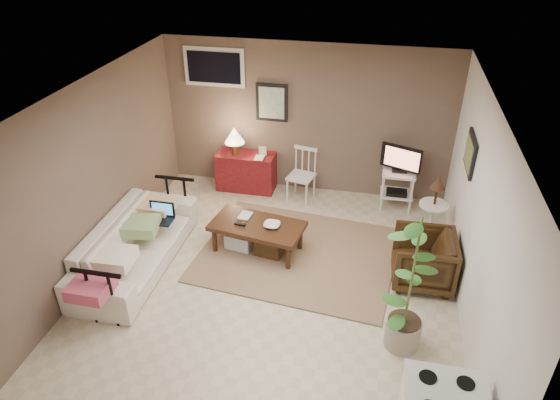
% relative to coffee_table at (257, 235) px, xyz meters
% --- Properties ---
extents(floor, '(5.00, 5.00, 0.00)m').
position_rel_coffee_table_xyz_m(floor, '(0.34, -0.60, -0.26)').
color(floor, '#C1B293').
rests_on(floor, ground).
extents(art_back, '(0.50, 0.03, 0.60)m').
position_rel_coffee_table_xyz_m(art_back, '(-0.21, 1.87, 1.19)').
color(art_back, black).
extents(art_right, '(0.03, 0.60, 0.45)m').
position_rel_coffee_table_xyz_m(art_right, '(2.57, 0.45, 1.26)').
color(art_right, black).
extents(window, '(0.96, 0.03, 0.60)m').
position_rel_coffee_table_xyz_m(window, '(-1.11, 1.87, 1.69)').
color(window, silver).
extents(rug, '(2.75, 2.29, 0.02)m').
position_rel_coffee_table_xyz_m(rug, '(0.56, 0.03, -0.25)').
color(rug, '#876A4E').
rests_on(rug, floor).
extents(coffee_table, '(1.31, 0.82, 0.46)m').
position_rel_coffee_table_xyz_m(coffee_table, '(0.00, 0.00, 0.00)').
color(coffee_table, '#3D1C10').
rests_on(coffee_table, floor).
extents(sofa, '(0.65, 2.22, 0.87)m').
position_rel_coffee_table_xyz_m(sofa, '(-1.46, -0.60, 0.18)').
color(sofa, silver).
rests_on(sofa, floor).
extents(sofa_pillows, '(0.43, 2.11, 0.15)m').
position_rel_coffee_table_xyz_m(sofa_pillows, '(-1.40, -0.86, 0.27)').
color(sofa_pillows, '#F3EAC9').
rests_on(sofa_pillows, sofa).
extents(sofa_end_rails, '(0.60, 2.22, 0.75)m').
position_rel_coffee_table_xyz_m(sofa_end_rails, '(-1.33, -0.60, 0.12)').
color(sofa_end_rails, black).
rests_on(sofa_end_rails, floor).
extents(laptop, '(0.34, 0.25, 0.23)m').
position_rel_coffee_table_xyz_m(laptop, '(-1.24, -0.22, 0.30)').
color(laptop, black).
rests_on(laptop, sofa).
extents(red_console, '(0.94, 0.42, 1.09)m').
position_rel_coffee_table_xyz_m(red_console, '(-0.62, 1.65, 0.12)').
color(red_console, maroon).
rests_on(red_console, floor).
extents(spindle_chair, '(0.46, 0.46, 0.84)m').
position_rel_coffee_table_xyz_m(spindle_chair, '(0.34, 1.53, 0.14)').
color(spindle_chair, silver).
rests_on(spindle_chair, floor).
extents(tv_stand, '(0.60, 0.40, 1.04)m').
position_rel_coffee_table_xyz_m(tv_stand, '(1.83, 1.55, 0.29)').
color(tv_stand, silver).
rests_on(tv_stand, floor).
extents(side_table, '(0.39, 0.39, 1.05)m').
position_rel_coffee_table_xyz_m(side_table, '(2.30, 0.68, 0.39)').
color(side_table, silver).
rests_on(side_table, floor).
extents(armchair, '(0.70, 0.74, 0.74)m').
position_rel_coffee_table_xyz_m(armchair, '(2.16, -0.19, 0.11)').
color(armchair, '#2F1F0D').
rests_on(armchair, floor).
extents(potted_plant, '(0.42, 0.42, 1.66)m').
position_rel_coffee_table_xyz_m(potted_plant, '(1.94, -1.32, 0.63)').
color(potted_plant, tan).
rests_on(potted_plant, floor).
extents(bowl, '(0.22, 0.06, 0.22)m').
position_rel_coffee_table_xyz_m(bowl, '(0.22, -0.03, 0.29)').
color(bowl, '#3D1C10').
rests_on(bowl, coffee_table).
extents(book_table, '(0.16, 0.04, 0.22)m').
position_rel_coffee_table_xyz_m(book_table, '(-0.28, 0.17, 0.29)').
color(book_table, '#3D1C10').
rests_on(book_table, coffee_table).
extents(book_console, '(0.15, 0.02, 0.20)m').
position_rel_coffee_table_xyz_m(book_console, '(-0.42, 1.55, 0.47)').
color(book_console, '#3D1C10').
rests_on(book_console, red_console).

